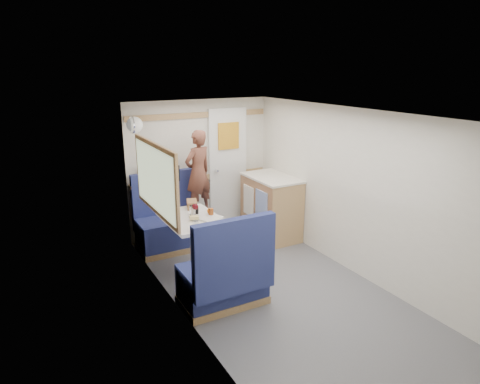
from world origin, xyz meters
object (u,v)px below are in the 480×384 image
orange_fruit (210,211)px  pepper_grinder (197,211)px  tumbler_left (195,225)px  beer_glass (211,212)px  bread_loaf (192,204)px  salt_grinder (193,213)px  tray (207,217)px  wine_glass (195,207)px  bench_far (169,228)px  dome_light (135,125)px  cheese_block (194,218)px  tumbler_right (193,210)px  bench_near (225,280)px  person (198,173)px  duffel_bag (161,174)px  galley_counter (271,207)px  dinette_table (193,230)px

orange_fruit → pepper_grinder: (-0.14, 0.07, -0.01)m
tumbler_left → beer_glass: 0.47m
beer_glass → bread_loaf: size_ratio=0.42×
orange_fruit → salt_grinder: size_ratio=0.71×
tray → wine_glass: size_ratio=2.00×
tray → bread_loaf: (-0.01, 0.43, 0.04)m
bench_far → salt_grinder: size_ratio=10.60×
dome_light → cheese_block: bearing=-68.6°
cheese_block → pepper_grinder: bearing=56.4°
tumbler_left → beer_glass: (0.34, 0.33, -0.00)m
bench_far → tumbler_right: 0.92m
dome_light → bench_near: bearing=-77.2°
bench_near → beer_glass: 0.97m
dome_light → person: 1.09m
dome_light → duffel_bag: (0.39, 0.27, -0.74)m
cheese_block → wine_glass: 0.15m
cheese_block → salt_grinder: 0.14m
duffel_bag → wine_glass: 1.13m
bench_far → dome_light: size_ratio=5.25×
bench_far → wine_glass: size_ratio=6.25×
cheese_block → tumbler_right: bearing=72.8°
orange_fruit → tumbler_right: tumbler_right is taller
dome_light → galley_counter: (1.86, -0.30, -1.28)m
dinette_table → wine_glass: wine_glass is taller
pepper_grinder → tray: bearing=-66.9°
dome_light → tumbler_left: size_ratio=2.02×
bench_near → tray: 0.91m
tumbler_left → wine_glass: bearing=67.3°
dinette_table → tumbler_right: tumbler_right is taller
bench_far → bench_near: same height
dome_light → beer_glass: (0.61, -0.90, -0.98)m
pepper_grinder → bread_loaf: bearing=79.8°
dome_light → pepper_grinder: dome_light is taller
dinette_table → cheese_block: 0.22m
wine_glass → bread_loaf: wine_glass is taller
cheese_block → wine_glass: size_ratio=0.62×
tumbler_left → cheese_block: bearing=70.3°
bench_far → tumbler_left: 1.33m
dinette_table → salt_grinder: salt_grinder is taller
tray → bread_loaf: 0.43m
pepper_grinder → tumbler_left: bearing=-115.3°
tumbler_right → bread_loaf: bearing=68.9°
dome_light → duffel_bag: size_ratio=0.43×
dome_light → tumbler_right: bearing=-60.7°
tumbler_left → bread_loaf: 0.77m
dome_light → salt_grinder: bearing=-63.1°
tray → beer_glass: size_ratio=3.57×
tumbler_left → bread_loaf: size_ratio=0.44×
bench_far → cheese_block: 1.07m
cheese_block → tumbler_left: (-0.10, -0.27, 0.01)m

